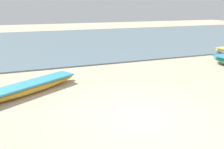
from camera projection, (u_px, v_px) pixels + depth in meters
name	position (u px, v px, depth m)	size (l,w,h in m)	color
ground	(141.00, 117.00, 7.37)	(80.00, 80.00, 0.00)	beige
sea_water	(62.00, 41.00, 22.45)	(60.00, 20.00, 0.08)	slate
fishing_boat_3	(30.00, 87.00, 9.34)	(4.38, 3.11, 0.61)	gold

